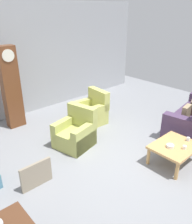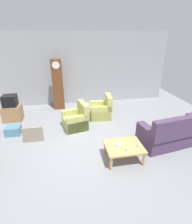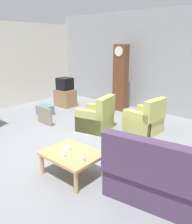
{
  "view_description": "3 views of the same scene",
  "coord_description": "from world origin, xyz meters",
  "px_view_note": "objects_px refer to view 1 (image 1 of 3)",
  "views": [
    {
      "loc": [
        -3.18,
        -2.77,
        2.98
      ],
      "look_at": [
        0.23,
        0.99,
        0.68
      ],
      "focal_mm": 36.94,
      "sensor_mm": 36.0,
      "label": 1
    },
    {
      "loc": [
        -0.66,
        -4.3,
        3.01
      ],
      "look_at": [
        0.27,
        0.7,
        0.7
      ],
      "focal_mm": 27.01,
      "sensor_mm": 36.0,
      "label": 2
    },
    {
      "loc": [
        3.37,
        -3.34,
        2.26
      ],
      "look_at": [
        -0.05,
        0.62,
        0.65
      ],
      "focal_mm": 37.21,
      "sensor_mm": 36.0,
      "label": 3
    }
  ],
  "objects_px": {
    "grandfather_clock": "(11,88)",
    "bowl_white_stacked": "(170,146)",
    "armchair_olive_far": "(91,112)",
    "armchair_olive_near": "(75,133)",
    "framed_picture_leaning": "(36,175)",
    "cup_white_porcelain": "(185,147)",
    "coffee_table_wood": "(175,148)",
    "cup_blue_rimmed": "(188,139)"
  },
  "relations": [
    {
      "from": "framed_picture_leaning",
      "to": "cup_white_porcelain",
      "type": "height_order",
      "value": "same"
    },
    {
      "from": "grandfather_clock",
      "to": "bowl_white_stacked",
      "type": "height_order",
      "value": "grandfather_clock"
    },
    {
      "from": "cup_white_porcelain",
      "to": "cup_blue_rimmed",
      "type": "height_order",
      "value": "cup_blue_rimmed"
    },
    {
      "from": "cup_blue_rimmed",
      "to": "bowl_white_stacked",
      "type": "distance_m",
      "value": 0.51
    },
    {
      "from": "armchair_olive_near",
      "to": "cup_blue_rimmed",
      "type": "relative_size",
      "value": 11.76
    },
    {
      "from": "bowl_white_stacked",
      "to": "coffee_table_wood",
      "type": "bearing_deg",
      "value": -10.95
    },
    {
      "from": "armchair_olive_near",
      "to": "grandfather_clock",
      "type": "relative_size",
      "value": 0.44
    },
    {
      "from": "coffee_table_wood",
      "to": "grandfather_clock",
      "type": "bearing_deg",
      "value": 113.86
    },
    {
      "from": "coffee_table_wood",
      "to": "framed_picture_leaning",
      "type": "height_order",
      "value": "framed_picture_leaning"
    },
    {
      "from": "armchair_olive_near",
      "to": "bowl_white_stacked",
      "type": "xyz_separation_m",
      "value": [
        0.95,
        -1.89,
        0.15
      ]
    },
    {
      "from": "cup_white_porcelain",
      "to": "cup_blue_rimmed",
      "type": "bearing_deg",
      "value": 17.13
    },
    {
      "from": "armchair_olive_far",
      "to": "coffee_table_wood",
      "type": "bearing_deg",
      "value": -89.25
    },
    {
      "from": "armchair_olive_near",
      "to": "bowl_white_stacked",
      "type": "relative_size",
      "value": 6.21
    },
    {
      "from": "framed_picture_leaning",
      "to": "armchair_olive_near",
      "type": "bearing_deg",
      "value": 24.78
    },
    {
      "from": "cup_white_porcelain",
      "to": "armchair_olive_far",
      "type": "bearing_deg",
      "value": 91.0
    },
    {
      "from": "framed_picture_leaning",
      "to": "cup_blue_rimmed",
      "type": "distance_m",
      "value": 3.14
    },
    {
      "from": "armchair_olive_far",
      "to": "bowl_white_stacked",
      "type": "distance_m",
      "value": 2.55
    },
    {
      "from": "bowl_white_stacked",
      "to": "armchair_olive_far",
      "type": "bearing_deg",
      "value": 87.5
    },
    {
      "from": "coffee_table_wood",
      "to": "grandfather_clock",
      "type": "xyz_separation_m",
      "value": [
        -1.69,
        3.83,
        0.72
      ]
    },
    {
      "from": "framed_picture_leaning",
      "to": "bowl_white_stacked",
      "type": "xyz_separation_m",
      "value": [
        2.32,
        -1.26,
        0.21
      ]
    },
    {
      "from": "framed_picture_leaning",
      "to": "bowl_white_stacked",
      "type": "relative_size",
      "value": 3.97
    },
    {
      "from": "armchair_olive_near",
      "to": "coffee_table_wood",
      "type": "relative_size",
      "value": 0.98
    },
    {
      "from": "grandfather_clock",
      "to": "framed_picture_leaning",
      "type": "bearing_deg",
      "value": -106.83
    },
    {
      "from": "armchair_olive_near",
      "to": "grandfather_clock",
      "type": "bearing_deg",
      "value": 107.49
    },
    {
      "from": "coffee_table_wood",
      "to": "grandfather_clock",
      "type": "distance_m",
      "value": 4.25
    },
    {
      "from": "bowl_white_stacked",
      "to": "armchair_olive_near",
      "type": "bearing_deg",
      "value": 116.6
    },
    {
      "from": "cup_white_porcelain",
      "to": "bowl_white_stacked",
      "type": "distance_m",
      "value": 0.27
    },
    {
      "from": "grandfather_clock",
      "to": "armchair_olive_near",
      "type": "bearing_deg",
      "value": -72.51
    },
    {
      "from": "armchair_olive_far",
      "to": "cup_white_porcelain",
      "type": "relative_size",
      "value": 12.22
    },
    {
      "from": "grandfather_clock",
      "to": "cup_white_porcelain",
      "type": "distance_m",
      "value": 4.42
    },
    {
      "from": "grandfather_clock",
      "to": "cup_white_porcelain",
      "type": "bearing_deg",
      "value": -67.0
    },
    {
      "from": "armchair_olive_far",
      "to": "framed_picture_leaning",
      "type": "height_order",
      "value": "armchair_olive_far"
    },
    {
      "from": "cup_blue_rimmed",
      "to": "framed_picture_leaning",
      "type": "bearing_deg",
      "value": 154.0
    },
    {
      "from": "armchair_olive_far",
      "to": "bowl_white_stacked",
      "type": "relative_size",
      "value": 6.08
    },
    {
      "from": "armchair_olive_far",
      "to": "cup_white_porcelain",
      "type": "bearing_deg",
      "value": -89.0
    },
    {
      "from": "grandfather_clock",
      "to": "bowl_white_stacked",
      "type": "relative_size",
      "value": 14.27
    },
    {
      "from": "armchair_olive_near",
      "to": "cup_blue_rimmed",
      "type": "distance_m",
      "value": 2.48
    },
    {
      "from": "grandfather_clock",
      "to": "bowl_white_stacked",
      "type": "bearing_deg",
      "value": -67.83
    },
    {
      "from": "coffee_table_wood",
      "to": "framed_picture_leaning",
      "type": "xyz_separation_m",
      "value": [
        -2.46,
        1.29,
        -0.12
      ]
    },
    {
      "from": "armchair_olive_near",
      "to": "bowl_white_stacked",
      "type": "distance_m",
      "value": 2.12
    },
    {
      "from": "cup_white_porcelain",
      "to": "framed_picture_leaning",
      "type": "bearing_deg",
      "value": 149.16
    },
    {
      "from": "framed_picture_leaning",
      "to": "cup_white_porcelain",
      "type": "distance_m",
      "value": 2.89
    }
  ]
}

